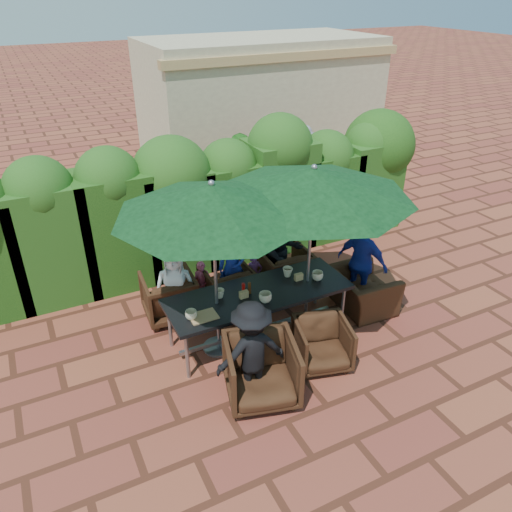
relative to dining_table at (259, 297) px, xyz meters
name	(u,v)px	position (x,y,z in m)	size (l,w,h in m)	color
ground	(263,329)	(0.14, 0.11, -0.68)	(80.00, 80.00, 0.00)	brown
dining_table	(259,297)	(0.00, 0.00, 0.00)	(2.56, 0.90, 0.75)	black
umbrella_left	(212,200)	(-0.61, 0.02, 1.54)	(2.42, 2.42, 2.46)	gray
umbrella_right	(313,183)	(0.76, -0.04, 1.54)	(2.65, 2.65, 2.46)	gray
chair_far_left	(169,294)	(-0.96, 1.05, -0.29)	(0.75, 0.70, 0.77)	black
chair_far_mid	(227,284)	(-0.06, 0.96, -0.31)	(0.70, 0.66, 0.72)	black
chair_far_right	(284,267)	(0.95, 0.95, -0.28)	(0.76, 0.71, 0.79)	black
chair_near_left	(261,368)	(-0.49, -1.05, -0.25)	(0.83, 0.78, 0.86)	black
chair_near_right	(323,342)	(0.49, -0.88, -0.33)	(0.68, 0.64, 0.70)	black
chair_end_right	(363,285)	(1.74, -0.07, -0.26)	(0.95, 0.62, 0.83)	black
adult_far_left	(175,286)	(-0.90, 0.90, -0.08)	(0.59, 0.35, 1.19)	white
adult_far_mid	(233,267)	(0.05, 0.96, -0.05)	(0.45, 0.37, 1.26)	#1C2D9A
adult_far_right	(283,252)	(0.90, 0.94, 0.02)	(0.67, 0.41, 1.39)	black
adult_near_left	(251,351)	(-0.58, -0.97, -0.01)	(0.85, 0.39, 1.33)	black
adult_end_right	(362,263)	(1.81, 0.09, 0.03)	(0.83, 0.41, 1.41)	#1C2D9A
child_left	(202,285)	(-0.43, 1.05, -0.29)	(0.28, 0.23, 0.78)	#D64B6F
child_right	(254,275)	(0.43, 1.00, -0.31)	(0.26, 0.21, 0.73)	#9F4FAC
pedestrian_a	(240,172)	(1.71, 4.24, 0.17)	(1.58, 0.56, 1.69)	#308D26
pedestrian_b	(272,158)	(2.64, 4.52, 0.26)	(0.90, 0.55, 1.87)	#D64B6F
pedestrian_c	(302,159)	(3.41, 4.50, 0.12)	(1.02, 0.47, 1.59)	gray
cup_a	(191,315)	(-1.03, -0.16, 0.13)	(0.15, 0.15, 0.12)	beige
cup_b	(220,294)	(-0.52, 0.12, 0.13)	(0.13, 0.13, 0.12)	beige
cup_c	(265,297)	(-0.02, -0.24, 0.14)	(0.17, 0.17, 0.14)	beige
cup_d	(288,272)	(0.56, 0.19, 0.14)	(0.14, 0.14, 0.14)	beige
cup_e	(317,276)	(0.89, -0.09, 0.14)	(0.16, 0.16, 0.13)	beige
ketchup_bottle	(243,289)	(-0.20, 0.05, 0.16)	(0.04, 0.04, 0.17)	#B20C0A
sauce_bottle	(249,288)	(-0.12, 0.03, 0.16)	(0.04, 0.04, 0.17)	#4C230C
serving_tray	(203,316)	(-0.88, -0.19, 0.08)	(0.35, 0.25, 0.02)	#AB8153
number_block_left	(244,294)	(-0.23, -0.03, 0.12)	(0.12, 0.06, 0.10)	#DEB672
number_block_right	(299,277)	(0.65, 0.03, 0.12)	(0.12, 0.06, 0.10)	#DEB672
hedge_wall	(185,195)	(-0.16, 2.43, 0.64)	(9.10, 1.60, 2.49)	#143C10
building	(260,101)	(3.64, 7.10, 0.93)	(6.20, 3.08, 3.20)	beige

